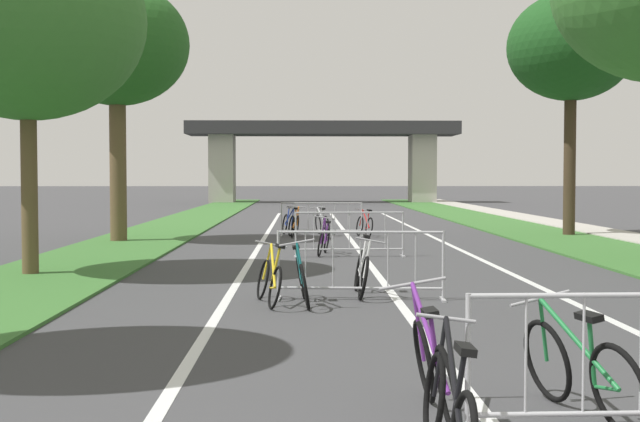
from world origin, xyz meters
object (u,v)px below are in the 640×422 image
(bicycle_orange_1, at_px, (295,225))
(bicycle_silver_9, at_px, (322,224))
(bicycle_black_7, at_px, (448,412))
(tree_left_oak_mid, at_px, (27,20))
(crowd_barrier_second, at_px, (360,265))
(crowd_barrier_fourth, at_px, (322,219))
(tree_left_oak_near, at_px, (117,46))
(bicycle_yellow_5, at_px, (270,280))
(tree_right_pine_near, at_px, (571,48))
(bicycle_purple_0, at_px, (324,240))
(bicycle_white_3, at_px, (362,272))
(bicycle_green_4, at_px, (580,370))
(bicycle_purple_10, at_px, (434,371))
(bicycle_teal_6, at_px, (302,279))
(crowd_barrier_third, at_px, (350,234))
(bicycle_red_2, at_px, (365,225))
(bicycle_blue_8, at_px, (288,224))

(bicycle_orange_1, bearing_deg, bicycle_silver_9, 50.72)
(bicycle_orange_1, bearing_deg, bicycle_black_7, -80.48)
(tree_left_oak_mid, xyz_separation_m, crowd_barrier_second, (5.98, -3.16, -4.24))
(crowd_barrier_fourth, bearing_deg, tree_left_oak_near, -158.97)
(tree_left_oak_mid, bearing_deg, tree_left_oak_near, 90.69)
(bicycle_silver_9, bearing_deg, tree_left_oak_mid, -132.61)
(bicycle_orange_1, height_order, bicycle_yellow_5, bicycle_orange_1)
(tree_right_pine_near, height_order, bicycle_purple_0, tree_right_pine_near)
(crowd_barrier_fourth, distance_m, bicycle_yellow_5, 13.80)
(crowd_barrier_fourth, relative_size, bicycle_black_7, 1.51)
(bicycle_white_3, bearing_deg, crowd_barrier_second, 83.73)
(tree_right_pine_near, xyz_separation_m, bicycle_orange_1, (-8.53, -0.22, -5.46))
(bicycle_white_3, relative_size, bicycle_green_4, 1.04)
(tree_right_pine_near, bearing_deg, tree_left_oak_mid, -143.18)
(tree_left_oak_mid, bearing_deg, bicycle_silver_9, 61.70)
(crowd_barrier_fourth, height_order, bicycle_purple_10, bicycle_purple_10)
(bicycle_purple_0, distance_m, bicycle_black_7, 14.43)
(bicycle_orange_1, bearing_deg, bicycle_teal_6, -82.84)
(bicycle_purple_10, bearing_deg, bicycle_teal_6, 98.88)
(tree_right_pine_near, xyz_separation_m, bicycle_black_7, (-7.38, -20.42, -5.47))
(bicycle_teal_6, bearing_deg, bicycle_yellow_5, -4.53)
(bicycle_purple_0, xyz_separation_m, bicycle_yellow_5, (-1.00, -7.63, 0.01))
(bicycle_green_4, bearing_deg, bicycle_black_7, -153.68)
(bicycle_black_7, height_order, bicycle_purple_10, bicycle_purple_10)
(bicycle_purple_0, bearing_deg, crowd_barrier_third, 146.36)
(crowd_barrier_second, xyz_separation_m, bicycle_black_7, (0.06, -7.22, -0.17))
(tree_right_pine_near, distance_m, bicycle_purple_0, 11.25)
(bicycle_purple_0, height_order, bicycle_green_4, bicycle_purple_0)
(crowd_barrier_fourth, relative_size, bicycle_silver_9, 1.64)
(bicycle_orange_1, bearing_deg, bicycle_red_2, 5.91)
(bicycle_green_4, bearing_deg, bicycle_blue_8, 83.40)
(bicycle_silver_9, bearing_deg, bicycle_yellow_5, -108.77)
(bicycle_purple_10, bearing_deg, tree_left_oak_mid, 122.07)
(bicycle_white_3, bearing_deg, bicycle_yellow_5, 32.55)
(tree_left_oak_mid, bearing_deg, bicycle_teal_6, -35.11)
(bicycle_silver_9, bearing_deg, tree_right_pine_near, -18.85)
(tree_right_pine_near, relative_size, bicycle_blue_8, 4.60)
(bicycle_blue_8, distance_m, bicycle_silver_9, 1.07)
(crowd_barrier_second, height_order, bicycle_white_3, crowd_barrier_second)
(tree_left_oak_near, distance_m, bicycle_yellow_5, 13.48)
(tree_left_oak_mid, relative_size, bicycle_purple_0, 4.04)
(crowd_barrier_third, bearing_deg, bicycle_green_4, -85.37)
(bicycle_red_2, height_order, bicycle_purple_10, bicycle_purple_10)
(bicycle_silver_9, bearing_deg, bicycle_purple_10, -103.24)
(bicycle_purple_0, distance_m, bicycle_blue_8, 6.62)
(crowd_barrier_second, bearing_deg, bicycle_green_4, -78.52)
(bicycle_yellow_5, height_order, bicycle_teal_6, bicycle_teal_6)
(tree_left_oak_near, bearing_deg, bicycle_purple_10, -70.30)
(bicycle_white_3, bearing_deg, bicycle_blue_8, -83.93)
(crowd_barrier_fourth, relative_size, bicycle_yellow_5, 1.62)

